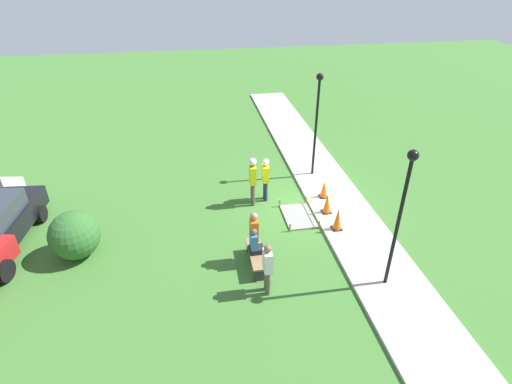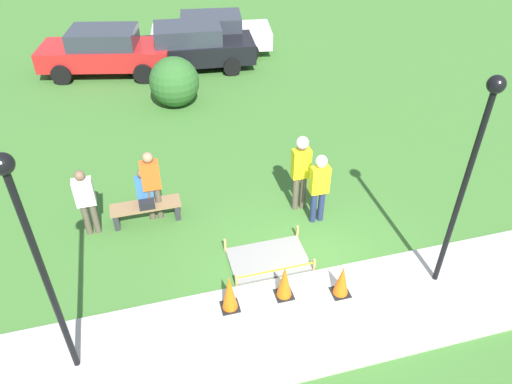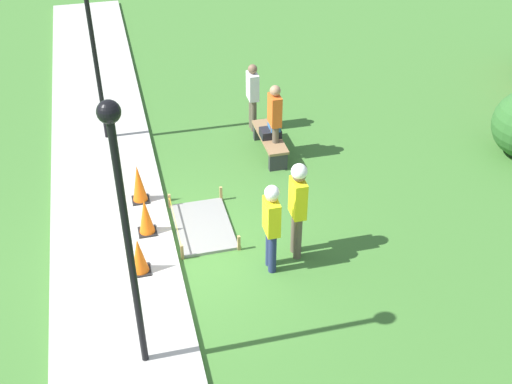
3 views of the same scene
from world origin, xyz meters
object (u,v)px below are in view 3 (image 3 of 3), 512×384
object	(u,v)px
bystander_in_gray_shirt	(253,94)
person_seated_on_bench	(273,122)
traffic_cone_sidewalk_edge	(139,256)
worker_assistant	(271,221)
bystander_in_orange_shirt	(275,118)
lamppost_near	(123,210)
traffic_cone_near_patch	(139,184)
lamppost_far	(90,24)
worker_supervisor	(298,202)
traffic_cone_far_patch	(146,216)
park_bench	(270,141)

from	to	relation	value
bystander_in_gray_shirt	person_seated_on_bench	bearing A→B (deg)	6.91
person_seated_on_bench	traffic_cone_sidewalk_edge	bearing A→B (deg)	-44.72
worker_assistant	bystander_in_orange_shirt	distance (m)	3.63
worker_assistant	lamppost_near	distance (m)	3.38
traffic_cone_near_patch	lamppost_far	distance (m)	3.59
person_seated_on_bench	traffic_cone_near_patch	bearing A→B (deg)	-68.57
traffic_cone_near_patch	worker_supervisor	world-z (taller)	worker_supervisor
traffic_cone_sidewalk_edge	bystander_in_orange_shirt	distance (m)	4.55
traffic_cone_near_patch	traffic_cone_far_patch	xyz separation A→B (m)	(1.05, 0.02, -0.03)
park_bench	worker_assistant	bearing A→B (deg)	-14.98
worker_supervisor	worker_assistant	bearing A→B (deg)	-65.50
worker_assistant	lamppost_far	world-z (taller)	lamppost_far
bystander_in_gray_shirt	worker_supervisor	bearing A→B (deg)	-4.44
worker_assistant	traffic_cone_sidewalk_edge	bearing A→B (deg)	-99.09
traffic_cone_near_patch	worker_assistant	size ratio (longest dim) A/B	0.47
bystander_in_gray_shirt	worker_assistant	bearing A→B (deg)	-10.35
worker_supervisor	bystander_in_gray_shirt	bearing A→B (deg)	175.56
lamppost_far	worker_assistant	bearing A→B (deg)	25.86
traffic_cone_sidewalk_edge	lamppost_near	world-z (taller)	lamppost_near
park_bench	lamppost_far	xyz separation A→B (m)	(-1.48, -3.49, 2.48)
traffic_cone_sidewalk_edge	worker_assistant	distance (m)	2.33
park_bench	worker_assistant	size ratio (longest dim) A/B	0.89
lamppost_far	traffic_cone_sidewalk_edge	bearing A→B (deg)	3.31
traffic_cone_near_patch	bystander_in_orange_shirt	world-z (taller)	bystander_in_orange_shirt
person_seated_on_bench	lamppost_far	bearing A→B (deg)	-113.17
person_seated_on_bench	bystander_in_gray_shirt	bearing A→B (deg)	-173.09
traffic_cone_near_patch	traffic_cone_far_patch	distance (m)	1.05
lamppost_far	worker_supervisor	bearing A→B (deg)	31.64
person_seated_on_bench	bystander_in_orange_shirt	size ratio (longest dim) A/B	0.51
worker_supervisor	park_bench	bearing A→B (deg)	172.45
worker_assistant	bystander_in_gray_shirt	size ratio (longest dim) A/B	1.06
park_bench	worker_supervisor	bearing A→B (deg)	-7.55
lamppost_near	bystander_in_gray_shirt	bearing A→B (deg)	153.27
traffic_cone_near_patch	lamppost_near	xyz separation A→B (m)	(4.05, -0.35, 2.35)
worker_supervisor	bystander_in_gray_shirt	distance (m)	4.65
bystander_in_orange_shirt	lamppost_near	world-z (taller)	lamppost_near
bystander_in_gray_shirt	lamppost_near	bearing A→B (deg)	-26.73
lamppost_near	bystander_in_orange_shirt	bearing A→B (deg)	146.23
person_seated_on_bench	bystander_in_gray_shirt	size ratio (longest dim) A/B	0.54
traffic_cone_sidewalk_edge	bystander_in_orange_shirt	world-z (taller)	bystander_in_orange_shirt
worker_supervisor	lamppost_far	xyz separation A→B (m)	(-4.93, -3.04, 1.62)
worker_supervisor	lamppost_near	bearing A→B (deg)	-57.66
worker_assistant	lamppost_far	bearing A→B (deg)	-154.14
traffic_cone_sidewalk_edge	person_seated_on_bench	world-z (taller)	person_seated_on_bench
bystander_in_gray_shirt	traffic_cone_near_patch	bearing A→B (deg)	-50.26
worker_assistant	bystander_in_gray_shirt	world-z (taller)	worker_assistant
bystander_in_gray_shirt	park_bench	bearing A→B (deg)	4.72
traffic_cone_sidewalk_edge	traffic_cone_far_patch	bearing A→B (deg)	167.65
worker_assistant	worker_supervisor	bearing A→B (deg)	114.50
lamppost_near	lamppost_far	xyz separation A→B (m)	(-6.76, -0.14, -0.06)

